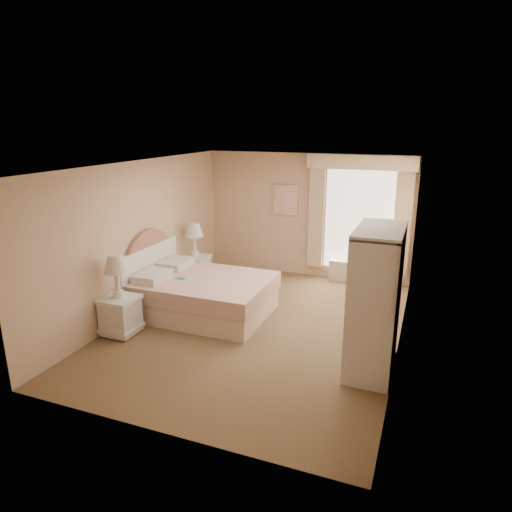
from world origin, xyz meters
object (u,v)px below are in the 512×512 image
at_px(nightstand_far, 195,262).
at_px(cafe_chair, 377,266).
at_px(bed, 199,293).
at_px(nightstand_near, 120,305).
at_px(round_table, 365,268).
at_px(armoire, 375,313).

distance_m(nightstand_far, cafe_chair, 3.46).
distance_m(bed, nightstand_near, 1.35).
height_order(nightstand_far, round_table, nightstand_far).
bearing_deg(nightstand_near, cafe_chair, 43.49).
xyz_separation_m(round_table, armoire, (0.51, -2.82, 0.33)).
distance_m(round_table, cafe_chair, 0.23).
xyz_separation_m(cafe_chair, armoire, (0.29, -2.83, 0.26)).
xyz_separation_m(nightstand_far, cafe_chair, (3.36, 0.84, 0.06)).
bearing_deg(round_table, nightstand_near, -134.71).
bearing_deg(round_table, nightstand_far, -165.21).
height_order(bed, nightstand_far, bed).
distance_m(round_table, armoire, 2.88).
relative_size(nightstand_near, cafe_chair, 1.37).
xyz_separation_m(bed, armoire, (2.93, -0.79, 0.42)).
xyz_separation_m(bed, round_table, (2.42, 2.03, 0.10)).
bearing_deg(nightstand_near, round_table, 45.29).
relative_size(bed, cafe_chair, 2.37).
xyz_separation_m(nightstand_near, nightstand_far, (0.00, 2.34, -0.00)).
distance_m(nightstand_far, armoire, 4.17).
height_order(nightstand_near, nightstand_far, nightstand_near).
relative_size(round_table, cafe_chair, 0.75).
xyz_separation_m(bed, nightstand_far, (-0.72, 1.20, 0.11)).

